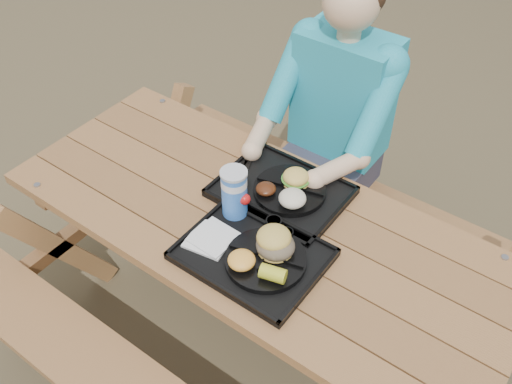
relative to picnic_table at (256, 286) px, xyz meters
The scene contains 18 objects.
ground 0.38m from the picnic_table, ahead, with size 60.00×60.00×0.00m, color #999999.
picnic_table is the anchor object (origin of this frame).
tray_near 0.42m from the picnic_table, 57.49° to the right, with size 0.45×0.35×0.02m, color black.
tray_far 0.41m from the picnic_table, 90.52° to the left, with size 0.45×0.35×0.02m, color black.
plate_near 0.45m from the picnic_table, 45.31° to the right, with size 0.26×0.26×0.02m, color black.
plate_far 0.44m from the picnic_table, 80.14° to the left, with size 0.26×0.26×0.02m, color black.
napkin_stack 0.44m from the picnic_table, 107.12° to the right, with size 0.14×0.14×0.02m, color silver.
soda_cup 0.49m from the picnic_table, 155.72° to the right, with size 0.09×0.09×0.17m, color blue.
condiment_bbq 0.42m from the picnic_table, ahead, with size 0.05×0.05×0.03m, color black.
condiment_mustard 0.43m from the picnic_table, ahead, with size 0.04×0.04×0.03m, color gold.
sandwich 0.51m from the picnic_table, 34.62° to the right, with size 0.12×0.12×0.12m, color gold, non-canonical shape.
mac_cheese 0.50m from the picnic_table, 64.56° to the right, with size 0.09×0.09×0.04m, color #FFB743.
corn_cob 0.53m from the picnic_table, 43.78° to the right, with size 0.08×0.08×0.05m, color yellow, non-canonical shape.
cutlery_far 0.46m from the picnic_table, 136.55° to the left, with size 0.03×0.14×0.01m, color black.
burger 0.50m from the picnic_table, 81.31° to the left, with size 0.10×0.10×0.09m, color #E9BD52, non-canonical shape.
baked_beans 0.44m from the picnic_table, 106.16° to the left, with size 0.07×0.07×0.03m, color #4E220F.
potato_salad 0.46m from the picnic_table, 52.18° to the left, with size 0.10×0.10×0.05m, color beige.
diner 0.72m from the picnic_table, 95.20° to the left, with size 0.48×0.84×1.28m, color teal, non-canonical shape.
Camera 1 is at (0.81, -1.10, 2.17)m, focal length 40.00 mm.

